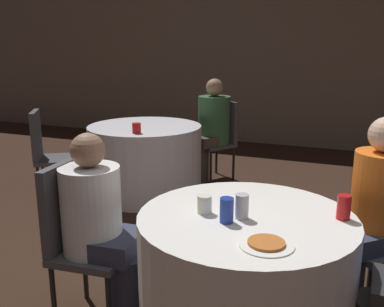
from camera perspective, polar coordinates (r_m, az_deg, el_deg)
The scene contains 15 objects.
wall_back at distance 6.93m, azimuth 18.89°, elevation 11.97°, with size 16.00×0.06×2.80m.
table_near at distance 2.33m, azimuth 7.00°, elevation -16.79°, with size 1.09×1.09×0.75m.
table_far at distance 4.65m, azimuth -6.22°, elevation -0.83°, with size 1.21×1.21×0.75m.
chair_near_west at distance 2.55m, azimuth -15.05°, elevation -9.84°, with size 0.44×0.44×0.94m.
chair_far_northeast at distance 5.15m, azimuth 3.82°, elevation 2.68°, with size 0.56×0.56×0.94m.
chair_far_southwest at distance 4.65m, azimuth -18.92°, elevation 0.68°, with size 0.55×0.55×0.94m.
person_green_jacket at distance 5.05m, azimuth 2.45°, elevation 3.31°, with size 0.49×0.51×1.21m.
person_orange_shirt at distance 2.67m, azimuth 22.44°, elevation -8.30°, with size 0.46×0.45×1.19m.
person_white_shirt at distance 2.47m, azimuth -11.67°, elevation -10.09°, with size 0.51×0.35×1.12m.
pizza_plate_near at distance 1.87m, azimuth 9.88°, elevation -11.76°, with size 0.24×0.24×0.02m.
soda_can_silver at distance 2.10m, azimuth 6.68°, elevation -7.01°, with size 0.07×0.07×0.12m.
soda_can_blue at distance 2.05m, azimuth 4.64°, elevation -7.55°, with size 0.07×0.07×0.12m.
soda_can_red at distance 2.21m, azimuth 19.58°, elevation -6.76°, with size 0.07×0.07×0.12m.
cup_near at distance 2.16m, azimuth 1.69°, elevation -6.78°, with size 0.07×0.07×0.09m.
cup_far at distance 4.17m, azimuth -7.40°, elevation 3.38°, with size 0.08×0.08×0.10m.
Camera 1 is at (0.43, -1.87, 1.56)m, focal length 40.00 mm.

